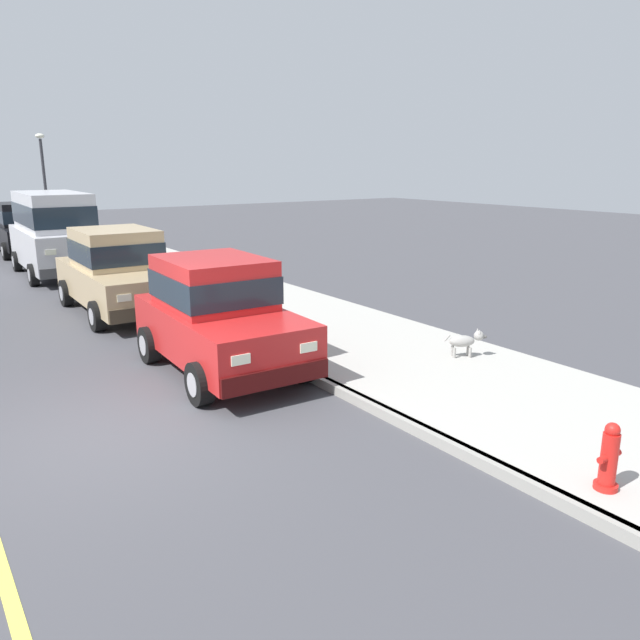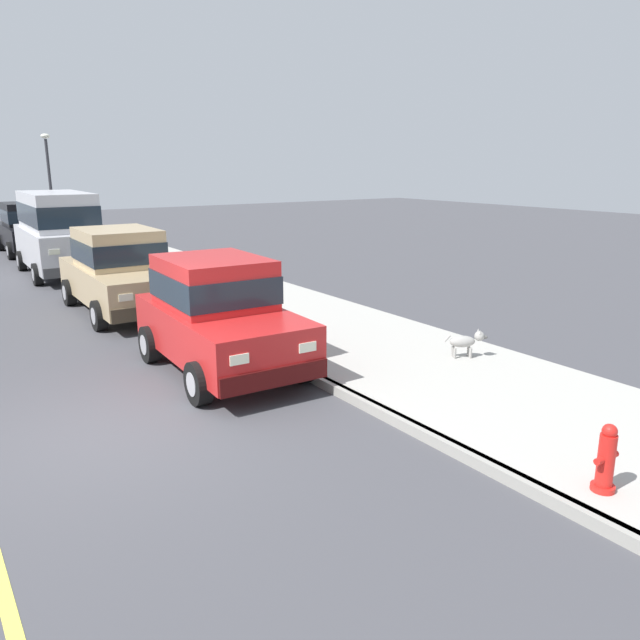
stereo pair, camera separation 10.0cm
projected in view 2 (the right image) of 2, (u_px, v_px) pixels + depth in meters
The scene contains 10 objects.
ground_plane at pixel (112, 433), 7.86m from camera, with size 80.00×80.00×0.00m, color #424247.
curb at pixel (318, 380), 9.58m from camera, with size 0.16×64.00×0.14m, color gray.
sidewalk at pixel (405, 360), 10.56m from camera, with size 3.60×64.00×0.14m, color #A8A59E.
car_red_hatchback at pixel (218, 313), 10.02m from camera, with size 2.05×3.86×1.88m.
car_tan_sedan at pixel (120, 270), 14.08m from camera, with size 2.08×4.62×1.92m.
car_silver_van at pixel (58, 230), 18.71m from camera, with size 2.20×4.93×2.52m.
car_black_sedan at pixel (29, 227), 23.41m from camera, with size 2.06×4.61×1.92m.
dog_grey at pixel (466, 341), 10.41m from camera, with size 0.67×0.45×0.49m.
fire_hydrant at pixel (606, 460), 6.13m from camera, with size 0.34×0.24×0.72m.
street_lamp at pixel (49, 175), 25.70m from camera, with size 0.36×0.36×4.42m.
Camera 2 is at (-1.86, -7.50, 3.36)m, focal length 34.34 mm.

